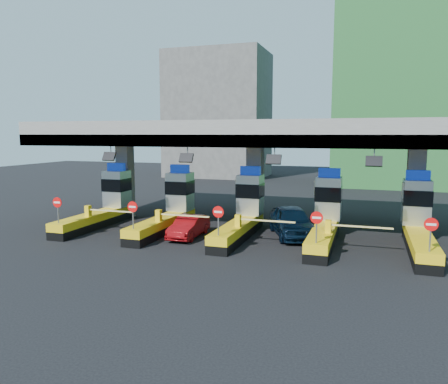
% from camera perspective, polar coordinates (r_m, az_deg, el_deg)
% --- Properties ---
extents(ground, '(120.00, 120.00, 0.00)m').
position_cam_1_polar(ground, '(27.26, 2.45, -5.63)').
color(ground, black).
rests_on(ground, ground).
extents(toll_canopy, '(28.00, 12.09, 7.00)m').
position_cam_1_polar(toll_canopy, '(29.31, 4.07, 7.38)').
color(toll_canopy, slate).
rests_on(toll_canopy, ground).
extents(toll_lane_far_left, '(4.43, 8.00, 4.16)m').
position_cam_1_polar(toll_lane_far_left, '(31.41, -15.22, -1.53)').
color(toll_lane_far_left, black).
rests_on(toll_lane_far_left, ground).
extents(toll_lane_left, '(4.43, 8.00, 4.16)m').
position_cam_1_polar(toll_lane_left, '(28.97, -6.94, -2.07)').
color(toll_lane_left, black).
rests_on(toll_lane_left, ground).
extents(toll_lane_center, '(4.43, 8.00, 4.16)m').
position_cam_1_polar(toll_lane_center, '(27.24, 2.63, -2.64)').
color(toll_lane_center, black).
rests_on(toll_lane_center, ground).
extents(toll_lane_right, '(4.43, 8.00, 4.16)m').
position_cam_1_polar(toll_lane_right, '(26.36, 13.16, -3.18)').
color(toll_lane_right, black).
rests_on(toll_lane_right, ground).
extents(toll_lane_far_right, '(4.43, 8.00, 4.16)m').
position_cam_1_polar(toll_lane_far_right, '(26.41, 24.05, -3.62)').
color(toll_lane_far_right, black).
rests_on(toll_lane_far_right, ground).
extents(bg_building_scaffold, '(18.00, 12.00, 28.00)m').
position_cam_1_polar(bg_building_scaffold, '(58.25, 23.65, 14.63)').
color(bg_building_scaffold, '#1E5926').
rests_on(bg_building_scaffold, ground).
extents(bg_building_concrete, '(14.00, 10.00, 18.00)m').
position_cam_1_polar(bg_building_concrete, '(65.16, -0.73, 10.03)').
color(bg_building_concrete, '#4C4C49').
rests_on(bg_building_concrete, ground).
extents(van, '(4.06, 5.87, 1.86)m').
position_cam_1_polar(van, '(27.03, 8.88, -3.82)').
color(van, black).
rests_on(van, ground).
extents(red_car, '(1.44, 4.00, 1.31)m').
position_cam_1_polar(red_car, '(26.65, -4.62, -4.51)').
color(red_car, maroon).
rests_on(red_car, ground).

